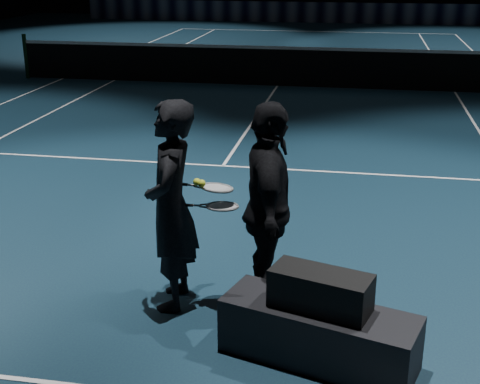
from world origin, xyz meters
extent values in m
plane|color=#0D1E31|center=(0.00, 0.00, 0.00)|extent=(36.00, 36.00, 0.00)
cylinder|color=black|center=(-6.40, 0.00, 0.55)|extent=(0.10, 0.10, 1.10)
cube|color=black|center=(0.00, 0.00, 0.45)|extent=(12.80, 0.02, 0.86)
cube|color=white|center=(0.00, 0.00, 0.92)|extent=(12.80, 0.03, 0.07)
cube|color=black|center=(0.00, 15.50, 0.45)|extent=(22.00, 0.15, 0.90)
cube|color=black|center=(1.76, -11.22, 0.23)|extent=(1.61, 0.93, 0.46)
cube|color=black|center=(1.76, -11.22, 0.61)|extent=(0.82, 0.54, 0.31)
cube|color=white|center=(1.76, -11.39, 0.61)|extent=(0.34, 0.11, 0.10)
imported|color=black|center=(0.40, -10.54, 0.94)|extent=(0.53, 0.73, 1.89)
imported|color=black|center=(1.24, -10.46, 0.94)|extent=(0.66, 1.17, 1.89)
camera|label=1|loc=(1.96, -15.78, 3.04)|focal=50.00mm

